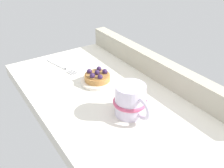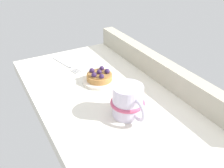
{
  "view_description": "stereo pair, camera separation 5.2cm",
  "coord_description": "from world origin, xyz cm",
  "px_view_note": "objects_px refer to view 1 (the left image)",
  "views": [
    {
      "loc": [
        55.16,
        -35.45,
        42.58
      ],
      "look_at": [
        1.82,
        0.03,
        4.4
      ],
      "focal_mm": 40.82,
      "sensor_mm": 36.0,
      "label": 1
    },
    {
      "loc": [
        57.84,
        -31.05,
        42.58
      ],
      "look_at": [
        1.82,
        0.03,
        4.4
      ],
      "focal_mm": 40.82,
      "sensor_mm": 36.0,
      "label": 2
    }
  ],
  "objects_px": {
    "dessert_plate": "(97,81)",
    "coffee_mug": "(131,101)",
    "dessert_fork": "(61,67)",
    "raspberry_tart": "(97,76)"
  },
  "relations": [
    {
      "from": "coffee_mug",
      "to": "dessert_fork",
      "type": "relative_size",
      "value": 0.76
    },
    {
      "from": "dessert_plate",
      "to": "dessert_fork",
      "type": "distance_m",
      "value": 0.18
    },
    {
      "from": "raspberry_tart",
      "to": "dessert_fork",
      "type": "relative_size",
      "value": 0.51
    },
    {
      "from": "raspberry_tart",
      "to": "dessert_fork",
      "type": "height_order",
      "value": "raspberry_tart"
    },
    {
      "from": "dessert_plate",
      "to": "raspberry_tart",
      "type": "bearing_deg",
      "value": -3.21
    },
    {
      "from": "raspberry_tart",
      "to": "coffee_mug",
      "type": "distance_m",
      "value": 0.19
    },
    {
      "from": "dessert_plate",
      "to": "coffee_mug",
      "type": "xyz_separation_m",
      "value": [
        0.19,
        -0.01,
        0.04
      ]
    },
    {
      "from": "dessert_fork",
      "to": "coffee_mug",
      "type": "bearing_deg",
      "value": 6.67
    },
    {
      "from": "raspberry_tart",
      "to": "coffee_mug",
      "type": "xyz_separation_m",
      "value": [
        0.19,
        -0.01,
        0.02
      ]
    },
    {
      "from": "dessert_plate",
      "to": "dessert_fork",
      "type": "bearing_deg",
      "value": -162.35
    }
  ]
}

